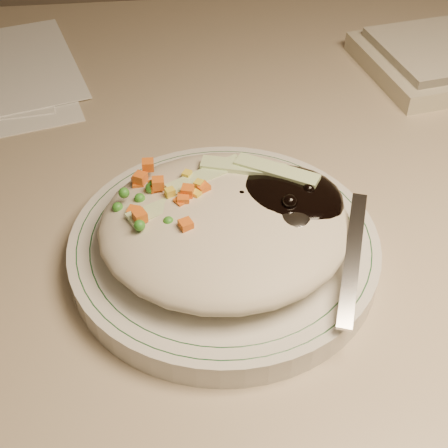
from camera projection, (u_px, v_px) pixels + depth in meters
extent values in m
cube|color=tan|center=(300.00, 152.00, 0.64)|extent=(1.40, 0.70, 0.04)
cylinder|color=silver|center=(224.00, 248.00, 0.50)|extent=(0.24, 0.24, 0.02)
torus|color=#144723|center=(224.00, 239.00, 0.49)|extent=(0.23, 0.23, 0.00)
torus|color=#144723|center=(224.00, 239.00, 0.49)|extent=(0.21, 0.21, 0.00)
ellipsoid|color=#BDB399|center=(225.00, 224.00, 0.47)|extent=(0.19, 0.18, 0.04)
ellipsoid|color=black|center=(280.00, 202.00, 0.48)|extent=(0.10, 0.09, 0.03)
ellipsoid|color=orange|center=(164.00, 210.00, 0.48)|extent=(0.08, 0.08, 0.02)
sphere|color=black|center=(241.00, 197.00, 0.48)|extent=(0.01, 0.01, 0.01)
sphere|color=black|center=(277.00, 190.00, 0.48)|extent=(0.01, 0.01, 0.01)
sphere|color=black|center=(309.00, 190.00, 0.48)|extent=(0.01, 0.01, 0.01)
sphere|color=black|center=(296.00, 185.00, 0.49)|extent=(0.01, 0.01, 0.01)
sphere|color=black|center=(289.00, 202.00, 0.46)|extent=(0.01, 0.01, 0.01)
sphere|color=black|center=(276.00, 196.00, 0.48)|extent=(0.01, 0.01, 0.01)
sphere|color=black|center=(288.00, 186.00, 0.49)|extent=(0.01, 0.01, 0.01)
cube|color=orange|center=(158.00, 183.00, 0.47)|extent=(0.01, 0.01, 0.01)
cube|color=orange|center=(181.00, 211.00, 0.47)|extent=(0.01, 0.01, 0.01)
cube|color=orange|center=(140.00, 178.00, 0.49)|extent=(0.01, 0.01, 0.01)
cube|color=orange|center=(188.00, 191.00, 0.47)|extent=(0.01, 0.01, 0.01)
cube|color=orange|center=(184.00, 200.00, 0.47)|extent=(0.01, 0.01, 0.01)
cube|color=orange|center=(139.00, 183.00, 0.50)|extent=(0.01, 0.01, 0.01)
cube|color=orange|center=(155.00, 187.00, 0.48)|extent=(0.01, 0.01, 0.01)
cube|color=orange|center=(181.00, 204.00, 0.47)|extent=(0.01, 0.01, 0.01)
cube|color=orange|center=(203.00, 189.00, 0.47)|extent=(0.01, 0.01, 0.01)
cube|color=orange|center=(148.00, 165.00, 0.49)|extent=(0.01, 0.01, 0.01)
cube|color=orange|center=(140.00, 216.00, 0.45)|extent=(0.01, 0.01, 0.01)
cube|color=orange|center=(186.00, 226.00, 0.44)|extent=(0.01, 0.01, 0.01)
cube|color=orange|center=(134.00, 213.00, 0.46)|extent=(0.01, 0.01, 0.01)
cube|color=orange|center=(140.00, 186.00, 0.49)|extent=(0.01, 0.01, 0.01)
sphere|color=#388C28|center=(182.00, 197.00, 0.48)|extent=(0.01, 0.01, 0.01)
sphere|color=#388C28|center=(140.00, 225.00, 0.44)|extent=(0.01, 0.01, 0.01)
sphere|color=#388C28|center=(140.00, 199.00, 0.47)|extent=(0.01, 0.01, 0.01)
sphere|color=#388C28|center=(124.00, 193.00, 0.47)|extent=(0.01, 0.01, 0.01)
sphere|color=#388C28|center=(178.00, 193.00, 0.48)|extent=(0.01, 0.01, 0.01)
sphere|color=#388C28|center=(190.00, 224.00, 0.46)|extent=(0.01, 0.01, 0.01)
sphere|color=#388C28|center=(163.00, 205.00, 0.47)|extent=(0.01, 0.01, 0.01)
sphere|color=#388C28|center=(155.00, 223.00, 0.46)|extent=(0.01, 0.01, 0.01)
sphere|color=#388C28|center=(118.00, 208.00, 0.47)|extent=(0.01, 0.01, 0.01)
sphere|color=#388C28|center=(153.00, 185.00, 0.48)|extent=(0.01, 0.01, 0.01)
sphere|color=#388C28|center=(151.00, 188.00, 0.48)|extent=(0.01, 0.01, 0.01)
sphere|color=#388C28|center=(141.00, 213.00, 0.46)|extent=(0.01, 0.01, 0.01)
sphere|color=#388C28|center=(169.00, 222.00, 0.45)|extent=(0.01, 0.01, 0.01)
sphere|color=#388C28|center=(207.00, 179.00, 0.49)|extent=(0.01, 0.01, 0.01)
cube|color=yellow|center=(177.00, 193.00, 0.48)|extent=(0.01, 0.01, 0.01)
cube|color=yellow|center=(196.00, 195.00, 0.47)|extent=(0.01, 0.01, 0.01)
cube|color=yellow|center=(163.00, 192.00, 0.48)|extent=(0.01, 0.01, 0.01)
cube|color=yellow|center=(170.00, 193.00, 0.47)|extent=(0.01, 0.01, 0.01)
cube|color=yellow|center=(163.00, 207.00, 0.47)|extent=(0.01, 0.01, 0.01)
cube|color=yellow|center=(199.00, 185.00, 0.47)|extent=(0.01, 0.01, 0.01)
cube|color=yellow|center=(187.00, 175.00, 0.49)|extent=(0.01, 0.01, 0.01)
cube|color=yellow|center=(176.00, 207.00, 0.47)|extent=(0.01, 0.01, 0.01)
cube|color=#B2D18C|center=(206.00, 175.00, 0.49)|extent=(0.07, 0.05, 0.00)
cube|color=#B2D18C|center=(243.00, 167.00, 0.49)|extent=(0.07, 0.03, 0.00)
cube|color=#B2D18C|center=(170.00, 205.00, 0.47)|extent=(0.07, 0.04, 0.00)
cube|color=#B2D18C|center=(277.00, 170.00, 0.49)|extent=(0.07, 0.05, 0.00)
ellipsoid|color=silver|center=(290.00, 213.00, 0.46)|extent=(0.05, 0.06, 0.01)
cube|color=silver|center=(352.00, 258.00, 0.45)|extent=(0.05, 0.11, 0.03)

